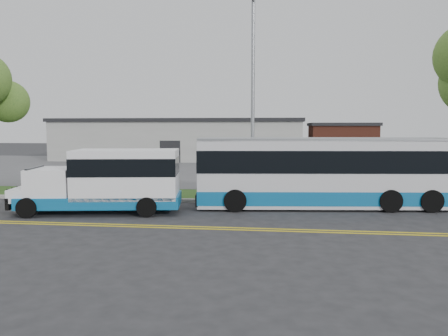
# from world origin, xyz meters

# --- Properties ---
(ground) EXTENTS (140.00, 140.00, 0.00)m
(ground) POSITION_xyz_m (0.00, 0.00, 0.00)
(ground) COLOR #28282B
(ground) RESTS_ON ground
(lane_line_north) EXTENTS (70.00, 0.12, 0.01)m
(lane_line_north) POSITION_xyz_m (0.00, -3.85, 0.01)
(lane_line_north) COLOR gold
(lane_line_north) RESTS_ON ground
(lane_line_south) EXTENTS (70.00, 0.12, 0.01)m
(lane_line_south) POSITION_xyz_m (0.00, -4.15, 0.01)
(lane_line_south) COLOR gold
(lane_line_south) RESTS_ON ground
(curb) EXTENTS (80.00, 0.30, 0.15)m
(curb) POSITION_xyz_m (0.00, 1.10, 0.07)
(curb) COLOR #9E9B93
(curb) RESTS_ON ground
(verge) EXTENTS (80.00, 3.30, 0.10)m
(verge) POSITION_xyz_m (0.00, 2.90, 0.05)
(verge) COLOR #254316
(verge) RESTS_ON ground
(parking_lot) EXTENTS (80.00, 25.00, 0.10)m
(parking_lot) POSITION_xyz_m (0.00, 17.00, 0.05)
(parking_lot) COLOR #4C4C4F
(parking_lot) RESTS_ON ground
(commercial_building) EXTENTS (25.40, 10.40, 4.35)m
(commercial_building) POSITION_xyz_m (-6.00, 27.00, 2.18)
(commercial_building) COLOR #9E9E99
(commercial_building) RESTS_ON ground
(brick_wing) EXTENTS (6.30, 7.30, 3.90)m
(brick_wing) POSITION_xyz_m (10.50, 26.00, 1.96)
(brick_wing) COLOR brown
(brick_wing) RESTS_ON ground
(streetlight_near) EXTENTS (0.35, 1.53, 9.50)m
(streetlight_near) POSITION_xyz_m (3.00, 2.73, 5.23)
(streetlight_near) COLOR gray
(streetlight_near) RESTS_ON verge
(shuttle_bus) EXTENTS (6.98, 3.18, 2.58)m
(shuttle_bus) POSITION_xyz_m (-2.55, -1.70, 1.38)
(shuttle_bus) COLOR #0D5F97
(shuttle_bus) RESTS_ON ground
(transit_bus) EXTENTS (11.13, 3.66, 3.03)m
(transit_bus) POSITION_xyz_m (6.20, 0.60, 1.53)
(transit_bus) COLOR silver
(transit_bus) RESTS_ON ground
(pedestrian) EXTENTS (0.65, 0.47, 1.67)m
(pedestrian) POSITION_xyz_m (-5.96, 3.65, 0.93)
(pedestrian) COLOR black
(pedestrian) RESTS_ON verge
(parked_car_a) EXTENTS (3.41, 5.18, 1.61)m
(parked_car_a) POSITION_xyz_m (-5.55, 11.47, 0.91)
(parked_car_a) COLOR #ADB1B5
(parked_car_a) RESTS_ON parking_lot
(parked_car_b) EXTENTS (1.96, 4.49, 1.29)m
(parked_car_b) POSITION_xyz_m (-6.94, 14.75, 0.74)
(parked_car_b) COLOR white
(parked_car_b) RESTS_ON parking_lot
(grocery_bag_left) EXTENTS (0.32, 0.32, 0.32)m
(grocery_bag_left) POSITION_xyz_m (-6.26, 3.40, 0.26)
(grocery_bag_left) COLOR white
(grocery_bag_left) RESTS_ON verge
(grocery_bag_right) EXTENTS (0.32, 0.32, 0.32)m
(grocery_bag_right) POSITION_xyz_m (-5.66, 3.90, 0.26)
(grocery_bag_right) COLOR white
(grocery_bag_right) RESTS_ON verge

